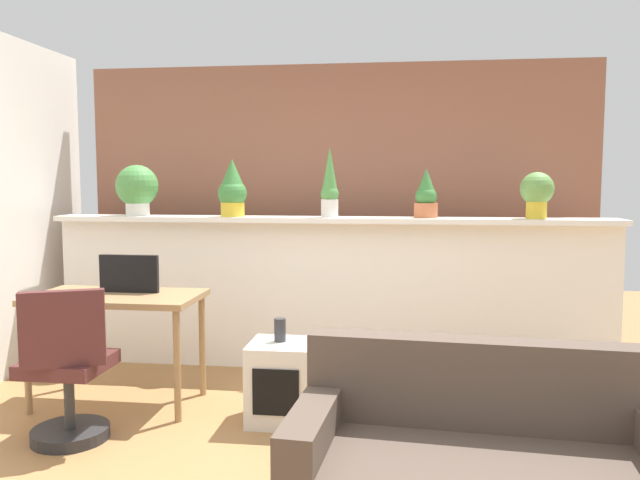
% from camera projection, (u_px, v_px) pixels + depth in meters
% --- Properties ---
extents(divider_wall, '(4.40, 0.16, 1.18)m').
position_uv_depth(divider_wall, '(329.00, 295.00, 5.03)').
color(divider_wall, white).
rests_on(divider_wall, ground).
extents(plant_shelf, '(4.40, 0.33, 0.04)m').
position_uv_depth(plant_shelf, '(329.00, 220.00, 4.93)').
color(plant_shelf, white).
rests_on(plant_shelf, divider_wall).
extents(brick_wall_behind, '(4.40, 0.10, 2.50)m').
position_uv_depth(brick_wall_behind, '(337.00, 209.00, 5.56)').
color(brick_wall_behind, '#935B47').
rests_on(brick_wall_behind, ground).
extents(potted_plant_0, '(0.34, 0.34, 0.41)m').
position_uv_depth(potted_plant_0, '(137.00, 188.00, 5.14)').
color(potted_plant_0, silver).
rests_on(potted_plant_0, plant_shelf).
extents(potted_plant_1, '(0.23, 0.23, 0.46)m').
position_uv_depth(potted_plant_1, '(232.00, 189.00, 4.98)').
color(potted_plant_1, gold).
rests_on(potted_plant_1, plant_shelf).
extents(potted_plant_2, '(0.14, 0.14, 0.55)m').
position_uv_depth(potted_plant_2, '(330.00, 185.00, 4.90)').
color(potted_plant_2, silver).
rests_on(potted_plant_2, plant_shelf).
extents(potted_plant_3, '(0.18, 0.18, 0.38)m').
position_uv_depth(potted_plant_3, '(426.00, 196.00, 4.84)').
color(potted_plant_3, '#C66B42').
rests_on(potted_plant_3, plant_shelf).
extents(potted_plant_4, '(0.25, 0.25, 0.35)m').
position_uv_depth(potted_plant_4, '(537.00, 192.00, 4.70)').
color(potted_plant_4, gold).
rests_on(potted_plant_4, plant_shelf).
extents(desk, '(1.10, 0.60, 0.75)m').
position_uv_depth(desk, '(117.00, 307.00, 4.19)').
color(desk, '#99754C').
rests_on(desk, ground).
extents(tv_monitor, '(0.41, 0.04, 0.25)m').
position_uv_depth(tv_monitor, '(129.00, 274.00, 4.25)').
color(tv_monitor, black).
rests_on(tv_monitor, desk).
extents(office_chair, '(0.51, 0.51, 0.91)m').
position_uv_depth(office_chair, '(67.00, 377.00, 3.58)').
color(office_chair, '#262628').
rests_on(office_chair, ground).
extents(side_cube_shelf, '(0.40, 0.41, 0.50)m').
position_uv_depth(side_cube_shelf, '(282.00, 382.00, 3.93)').
color(side_cube_shelf, silver).
rests_on(side_cube_shelf, ground).
extents(vase_on_shelf, '(0.07, 0.07, 0.15)m').
position_uv_depth(vase_on_shelf, '(280.00, 330.00, 3.94)').
color(vase_on_shelf, '#2D2D33').
rests_on(vase_on_shelf, side_cube_shelf).
extents(couch, '(1.62, 0.88, 0.80)m').
position_uv_depth(couch, '(482.00, 477.00, 2.60)').
color(couch, brown).
rests_on(couch, ground).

